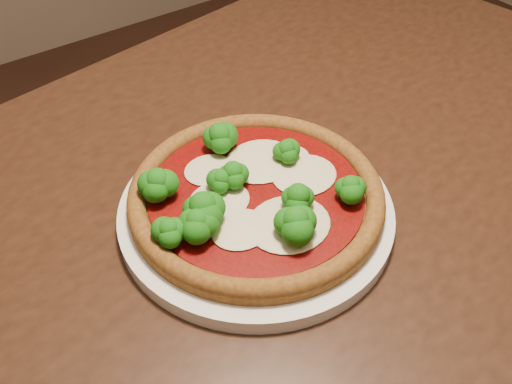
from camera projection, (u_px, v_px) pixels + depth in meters
dining_table at (281, 255)px, 0.73m from camera, size 1.43×1.05×0.75m
plate at (256, 212)px, 0.65m from camera, size 0.31×0.31×0.02m
pizza at (252, 194)px, 0.63m from camera, size 0.29×0.29×0.06m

